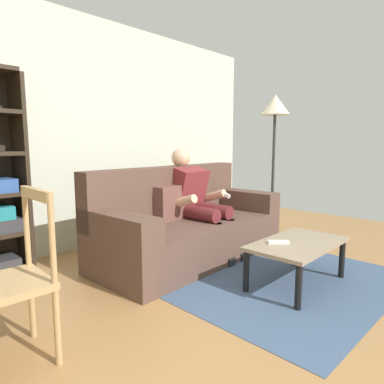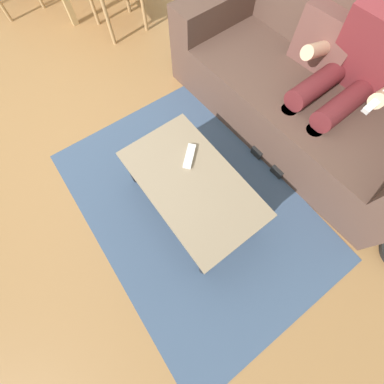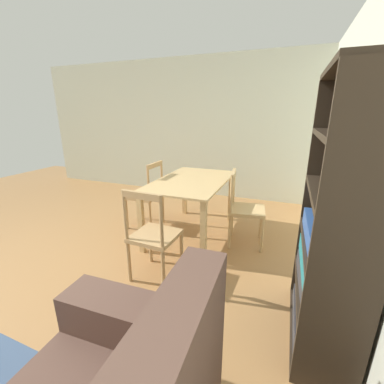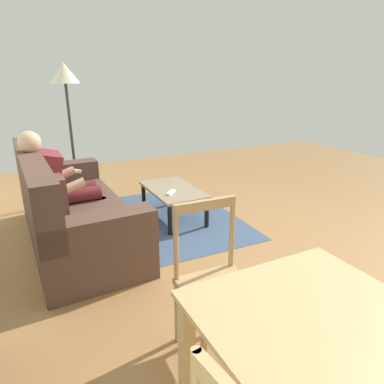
# 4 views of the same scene
# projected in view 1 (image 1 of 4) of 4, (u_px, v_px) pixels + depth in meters

# --- Properties ---
(wall_back) EXTENTS (7.08, 0.12, 2.60)m
(wall_back) POSITION_uv_depth(u_px,v_px,m) (10.00, 132.00, 3.35)
(wall_back) COLOR beige
(wall_back) RESTS_ON ground_plane
(couch) EXTENTS (2.14, 0.96, 0.95)m
(couch) POSITION_uv_depth(u_px,v_px,m) (186.00, 226.00, 3.62)
(couch) COLOR brown
(couch) RESTS_ON ground_plane
(person_lounging) EXTENTS (0.60, 0.91, 1.14)m
(person_lounging) POSITION_uv_depth(u_px,v_px,m) (196.00, 200.00, 3.74)
(person_lounging) COLOR maroon
(person_lounging) RESTS_ON ground_plane
(coffee_table) EXTENTS (0.92, 0.53, 0.37)m
(coffee_table) POSITION_uv_depth(u_px,v_px,m) (297.00, 248.00, 2.89)
(coffee_table) COLOR gray
(coffee_table) RESTS_ON ground_plane
(tv_remote) EXTENTS (0.15, 0.16, 0.02)m
(tv_remote) POSITION_uv_depth(u_px,v_px,m) (278.00, 242.00, 2.84)
(tv_remote) COLOR white
(tv_remote) RESTS_ON coffee_table
(dining_chair_facing_couch) EXTENTS (0.44, 0.44, 0.95)m
(dining_chair_facing_couch) POSITION_uv_depth(u_px,v_px,m) (11.00, 282.00, 1.83)
(dining_chair_facing_couch) COLOR tan
(dining_chair_facing_couch) RESTS_ON ground_plane
(area_rug) EXTENTS (2.04, 1.45, 0.01)m
(area_rug) POSITION_uv_depth(u_px,v_px,m) (296.00, 284.00, 2.93)
(area_rug) COLOR #3D5170
(area_rug) RESTS_ON ground_plane
(floor_lamp) EXTENTS (0.36, 0.36, 1.78)m
(floor_lamp) POSITION_uv_depth(u_px,v_px,m) (275.00, 118.00, 4.18)
(floor_lamp) COLOR black
(floor_lamp) RESTS_ON ground_plane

